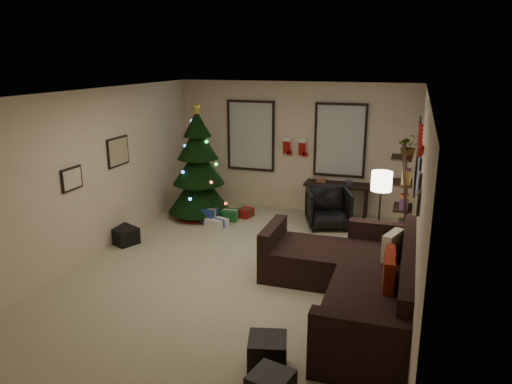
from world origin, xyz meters
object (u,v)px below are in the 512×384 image
desk (337,188)px  desk_chair (328,208)px  christmas_tree (198,170)px  sofa (356,282)px  bookshelf (404,200)px

desk → desk_chair: size_ratio=1.75×
christmas_tree → sofa: (3.51, -2.74, -0.67)m
christmas_tree → bookshelf: 4.07m
sofa → desk: (-0.82, 3.56, 0.32)m
christmas_tree → bookshelf: christmas_tree is taller
christmas_tree → desk_chair: christmas_tree is taller
christmas_tree → bookshelf: bearing=-9.9°
christmas_tree → bookshelf: size_ratio=1.26×
desk_chair → bookshelf: bearing=-51.3°
sofa → bookshelf: bookshelf is taller
sofa → desk: bearing=103.0°
bookshelf → sofa: bearing=-103.9°
desk → bookshelf: bearing=-48.9°
christmas_tree → desk: size_ratio=1.79×
bookshelf → desk_chair: bearing=147.9°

